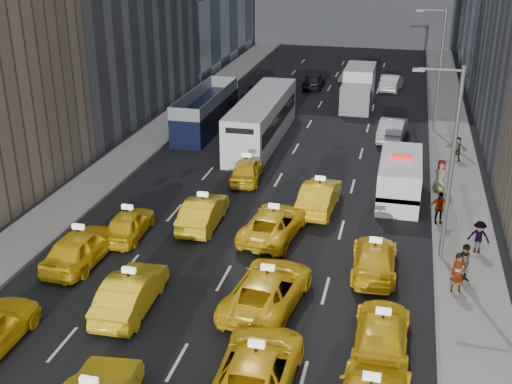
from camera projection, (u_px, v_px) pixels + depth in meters
sidewalk_west at (148, 141)px, 45.64m from camera, size 3.00×90.00×0.15m
sidewalk_east at (454, 165)px, 41.16m from camera, size 3.00×90.00×0.15m
curb_west at (167, 142)px, 45.33m from camera, size 0.15×90.00×0.18m
curb_east at (431, 163)px, 41.46m from camera, size 0.15×90.00×0.18m
streetlight_near at (450, 159)px, 27.91m from camera, size 2.15×0.22×9.00m
streetlight_far at (439, 67)px, 45.84m from camera, size 2.15×0.22×9.00m
taxi_6 at (257, 369)px, 21.26m from camera, size 2.57×5.56×1.54m
taxi_8 at (81, 247)px, 29.14m from camera, size 2.03×4.81×1.62m
taxi_9 at (131, 292)px, 25.65m from camera, size 1.85×4.82×1.57m
taxi_10 at (268, 289)px, 25.86m from camera, size 3.26×5.89×1.56m
taxi_11 at (382, 333)px, 23.24m from camera, size 2.00×4.87×1.41m
taxi_12 at (129, 224)px, 31.67m from camera, size 1.84×4.14×1.38m
taxi_13 at (203, 212)px, 32.81m from camera, size 1.70×4.65×1.52m
taxi_14 at (274, 223)px, 31.65m from camera, size 2.97×5.41×1.43m
taxi_15 at (374, 258)px, 28.41m from camera, size 2.10×4.83×1.38m
taxi_16 at (247, 170)px, 38.54m from camera, size 2.09×4.32×1.42m
taxi_17 at (320, 196)px, 34.64m from camera, size 1.96×4.95×1.60m
nypd_van at (399, 179)px, 35.96m from camera, size 2.89×6.13×2.54m
double_decker at (206, 111)px, 47.95m from camera, size 2.79×10.08×2.90m
city_bus at (262, 120)px, 45.22m from camera, size 3.76×12.57×3.20m
box_truck at (358, 88)px, 54.08m from camera, size 2.61×7.05×3.19m
misc_car_0 at (393, 129)px, 45.89m from camera, size 2.09×5.03×1.62m
misc_car_1 at (259, 92)px, 56.13m from camera, size 2.61×5.34×1.46m
misc_car_2 at (351, 74)px, 63.09m from camera, size 2.35×4.75×1.33m
misc_car_3 at (314, 80)px, 60.17m from camera, size 1.76×4.32×1.47m
misc_car_4 at (392, 82)px, 59.51m from camera, size 2.16×4.68×1.49m
pedestrian_0 at (458, 273)px, 26.55m from camera, size 0.74×0.59×1.77m
pedestrian_1 at (466, 263)px, 27.37m from camera, size 0.85×0.49×1.72m
pedestrian_2 at (479, 237)px, 29.78m from camera, size 1.08×0.57×1.59m
pedestrian_3 at (439, 208)px, 32.69m from camera, size 1.06×0.60×1.71m
pedestrian_4 at (440, 176)px, 36.53m from camera, size 0.93×0.51×1.90m
pedestrian_5 at (457, 149)px, 41.42m from camera, size 1.50×0.96×1.57m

